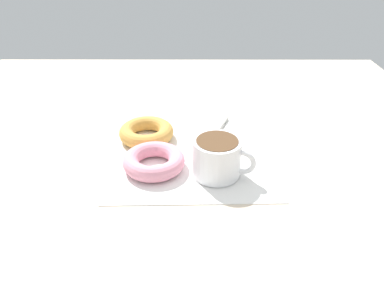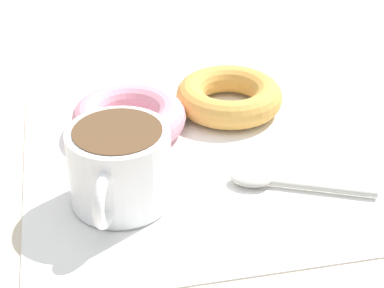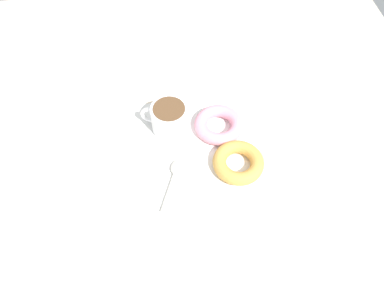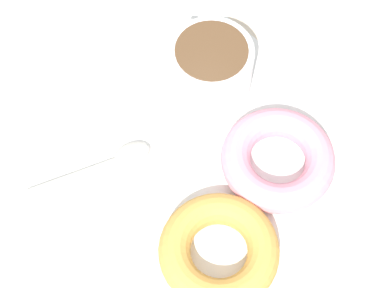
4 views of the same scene
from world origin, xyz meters
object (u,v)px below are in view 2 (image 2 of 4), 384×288
Objects in this scene: coffee_cup at (119,165)px; donut_far at (229,96)px; spoon at (270,181)px; donut_near_cup at (129,117)px.

coffee_cup is 18.53cm from donut_far.
donut_far reaches higher than spoon.
donut_far is at bearing -76.79° from donut_near_cup.
coffee_cup is 13.11cm from spoon.
donut_far is (13.67, -12.35, -2.02)cm from coffee_cup.
coffee_cup reaches higher than donut_far.
donut_far is (2.48, -10.57, 0.02)cm from donut_near_cup.
coffee_cup is at bearing 137.90° from donut_far.
donut_far is at bearing -42.10° from coffee_cup.
coffee_cup is at bearing 170.97° from donut_near_cup.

